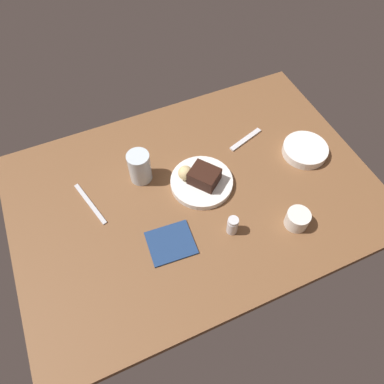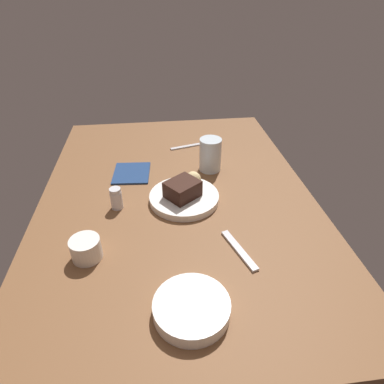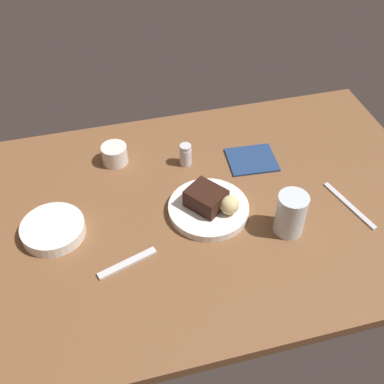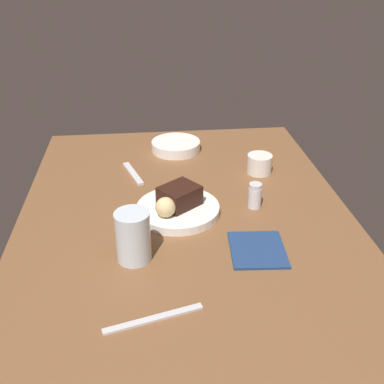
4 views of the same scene
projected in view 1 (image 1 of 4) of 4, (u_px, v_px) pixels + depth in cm
name	position (u px, v px, depth cm)	size (l,w,h in cm)	color
dining_table	(195.00, 194.00, 123.06)	(120.00, 84.00, 3.00)	brown
dessert_plate	(202.00, 182.00, 122.70)	(21.07, 21.07, 2.13)	white
chocolate_cake_slice	(204.00, 176.00, 119.60)	(9.19, 7.75, 5.06)	black
bread_roll	(186.00, 173.00, 120.42)	(4.96, 4.96, 4.96)	#DBC184
salt_shaker	(233.00, 225.00, 110.90)	(3.46, 3.46, 6.71)	silver
water_glass	(140.00, 167.00, 120.37)	(7.53, 7.53, 11.53)	silver
side_bowl	(305.00, 150.00, 129.91)	(15.88, 15.88, 3.17)	white
coffee_cup	(297.00, 219.00, 112.74)	(7.34, 7.34, 5.55)	silver
dessert_spoon	(246.00, 139.00, 134.40)	(15.00, 1.80, 0.70)	silver
butter_knife	(90.00, 204.00, 118.87)	(19.00, 1.40, 0.50)	silver
folded_napkin	(171.00, 243.00, 110.92)	(13.81, 12.14, 0.60)	navy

